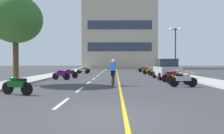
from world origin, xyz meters
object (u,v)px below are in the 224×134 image
at_px(motorcycle_10, 84,70).
at_px(cyclist_rider, 113,72).
at_px(motorcycle_4, 61,74).
at_px(motorcycle_8, 149,71).
at_px(motorcycle_0, 17,85).
at_px(motorcycle_9, 83,70).
at_px(motorcycle_5, 70,73).
at_px(motorcycle_6, 158,72).
at_px(motorcycle_1, 183,79).
at_px(motorcycle_7, 155,71).
at_px(parked_car_near, 166,69).
at_px(motorcycle_3, 172,76).
at_px(roadside_tree, 15,19).
at_px(motorcycle_2, 179,78).
at_px(street_lamp_mid, 175,41).
at_px(motorcycle_11, 144,69).

relative_size(motorcycle_10, cyclist_rider, 0.96).
relative_size(motorcycle_4, motorcycle_8, 1.01).
distance_m(motorcycle_0, motorcycle_9, 18.95).
relative_size(motorcycle_5, motorcycle_10, 0.98).
relative_size(motorcycle_6, cyclist_rider, 0.96).
distance_m(motorcycle_1, motorcycle_7, 11.53).
xyz_separation_m(motorcycle_7, motorcycle_8, (-0.30, 2.13, 0.00)).
relative_size(parked_car_near, motorcycle_4, 2.55).
height_order(parked_car_near, motorcycle_1, parked_car_near).
xyz_separation_m(motorcycle_0, motorcycle_3, (8.93, 6.72, 0.00)).
relative_size(motorcycle_1, motorcycle_6, 1.00).
bearing_deg(motorcycle_4, parked_car_near, 6.98).
height_order(motorcycle_3, motorcycle_6, same).
bearing_deg(parked_car_near, motorcycle_0, -133.51).
bearing_deg(motorcycle_4, motorcycle_10, 88.83).
relative_size(parked_car_near, motorcycle_8, 2.57).
bearing_deg(motorcycle_8, motorcycle_6, -86.15).
relative_size(roadside_tree, parked_car_near, 1.41).
relative_size(motorcycle_0, cyclist_rider, 0.93).
xyz_separation_m(roadside_tree, motorcycle_6, (11.28, 8.25, -3.93)).
distance_m(motorcycle_0, motorcycle_2, 10.18).
relative_size(roadside_tree, motorcycle_3, 3.60).
distance_m(motorcycle_3, motorcycle_10, 16.45).
bearing_deg(motorcycle_3, street_lamp_mid, 72.95).
relative_size(motorcycle_5, motorcycle_8, 1.01).
height_order(roadside_tree, parked_car_near, roadside_tree).
height_order(motorcycle_3, motorcycle_9, same).
bearing_deg(motorcycle_2, motorcycle_9, 121.71).
distance_m(motorcycle_0, motorcycle_10, 20.63).
relative_size(motorcycle_1, motorcycle_3, 1.04).
xyz_separation_m(motorcycle_0, motorcycle_5, (0.20, 10.68, 0.00)).
bearing_deg(motorcycle_8, motorcycle_11, 88.64).
xyz_separation_m(roadside_tree, motorcycle_0, (2.15, -4.58, -3.93)).
relative_size(motorcycle_8, cyclist_rider, 0.93).
height_order(motorcycle_4, motorcycle_10, same).
xyz_separation_m(motorcycle_5, motorcycle_9, (0.03, 8.27, 0.00)).
relative_size(motorcycle_2, motorcycle_7, 1.04).
height_order(street_lamp_mid, motorcycle_10, street_lamp_mid).
bearing_deg(motorcycle_8, roadside_tree, -131.58).
distance_m(roadside_tree, motorcycle_1, 11.65).
xyz_separation_m(motorcycle_4, motorcycle_11, (9.10, 14.67, 0.00)).
height_order(motorcycle_5, cyclist_rider, cyclist_rider).
distance_m(motorcycle_1, motorcycle_3, 3.39).
relative_size(motorcycle_6, motorcycle_10, 1.00).
relative_size(motorcycle_1, motorcycle_2, 1.00).
xyz_separation_m(motorcycle_0, motorcycle_4, (-0.10, 8.56, 0.00)).
height_order(motorcycle_2, motorcycle_8, same).
xyz_separation_m(street_lamp_mid, motorcycle_4, (-11.87, -7.44, -3.64)).
xyz_separation_m(motorcycle_2, motorcycle_5, (-8.74, 5.82, 0.00)).
height_order(motorcycle_7, motorcycle_8, same).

